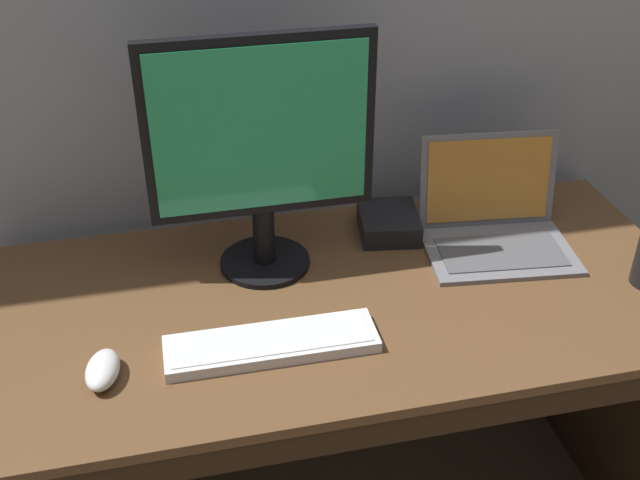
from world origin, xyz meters
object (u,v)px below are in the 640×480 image
object	(u,v)px
laptop_space_gray	(495,221)
computer_mouse	(103,370)
external_monitor	(261,148)
external_drive_box	(389,223)
wired_keyboard	(271,344)

from	to	relation	value
laptop_space_gray	computer_mouse	distance (m)	0.91
external_monitor	external_drive_box	distance (m)	0.41
laptop_space_gray	computer_mouse	xyz separation A→B (m)	(-0.87, -0.27, -0.03)
laptop_space_gray	wired_keyboard	world-z (taller)	laptop_space_gray
wired_keyboard	external_drive_box	xyz separation A→B (m)	(0.34, 0.35, 0.01)
external_drive_box	wired_keyboard	bearing A→B (deg)	-133.97
laptop_space_gray	wired_keyboard	xyz separation A→B (m)	(-0.56, -0.26, -0.04)
laptop_space_gray	external_monitor	bearing A→B (deg)	178.54
laptop_space_gray	external_drive_box	world-z (taller)	laptop_space_gray
external_drive_box	laptop_space_gray	bearing A→B (deg)	-22.20
computer_mouse	external_monitor	bearing A→B (deg)	50.15
external_monitor	computer_mouse	distance (m)	0.52
laptop_space_gray	external_monitor	size ratio (longest dim) A/B	0.67
external_drive_box	external_monitor	bearing A→B (deg)	-165.72
laptop_space_gray	computer_mouse	size ratio (longest dim) A/B	3.27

